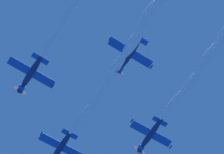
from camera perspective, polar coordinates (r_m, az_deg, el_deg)
name	(u,v)px	position (r m, az deg, el deg)	size (l,w,h in m)	color
airplane_lead	(60,148)	(84.46, -6.06, -8.24)	(6.97, 7.40, 2.78)	navy
airplane_left_wingman	(30,74)	(79.45, -9.49, 0.30)	(6.96, 7.43, 2.70)	navy
airplane_right_wingman	(150,136)	(84.77, 4.42, -6.81)	(6.98, 7.37, 2.82)	navy
airplane_slot_tail	(129,55)	(79.03, 2.02, 2.58)	(6.99, 7.35, 2.82)	navy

